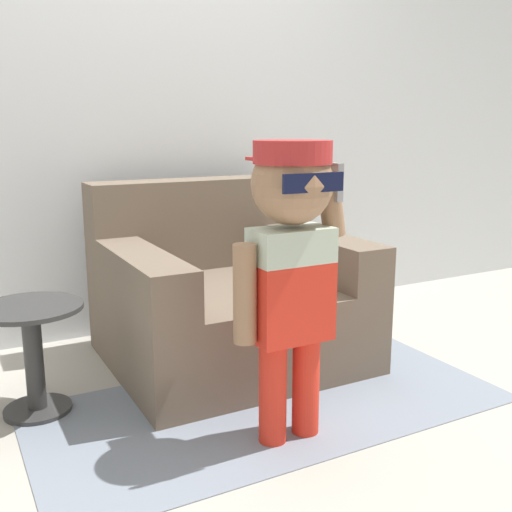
# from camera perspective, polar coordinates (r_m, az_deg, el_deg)

# --- Properties ---
(ground_plane) EXTENTS (10.00, 10.00, 0.00)m
(ground_plane) POSITION_cam_1_polar(r_m,az_deg,el_deg) (2.78, -5.01, -11.21)
(ground_plane) COLOR #ADA89E
(wall_back) EXTENTS (10.00, 0.05, 2.60)m
(wall_back) POSITION_cam_1_polar(r_m,az_deg,el_deg) (3.30, -11.11, 15.46)
(wall_back) COLOR silver
(wall_back) RESTS_ON ground_plane
(armchair) EXTENTS (1.11, 1.02, 0.84)m
(armchair) POSITION_cam_1_polar(r_m,az_deg,el_deg) (2.90, -2.94, -3.87)
(armchair) COLOR #6B5B4C
(armchair) RESTS_ON ground_plane
(person_child) EXTENTS (0.43, 0.32, 1.06)m
(person_child) POSITION_cam_1_polar(r_m,az_deg,el_deg) (2.03, 3.32, 0.92)
(person_child) COLOR red
(person_child) RESTS_ON ground_plane
(side_table) EXTENTS (0.40, 0.40, 0.44)m
(side_table) POSITION_cam_1_polar(r_m,az_deg,el_deg) (2.49, -20.48, -8.22)
(side_table) COLOR #333333
(side_table) RESTS_ON ground_plane
(rug) EXTENTS (1.89, 0.91, 0.01)m
(rug) POSITION_cam_1_polar(r_m,az_deg,el_deg) (2.50, 1.42, -13.86)
(rug) COLOR gray
(rug) RESTS_ON ground_plane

